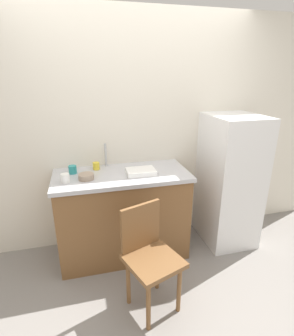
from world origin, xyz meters
TOP-DOWN VIEW (x-y plane):
  - ground_plane at (0.00, 0.00)m, footprint 8.00×8.00m
  - back_wall at (0.00, 1.00)m, footprint 4.80×0.10m
  - cabinet_base at (-0.19, 0.65)m, footprint 1.30×0.60m
  - countertop at (-0.19, 0.65)m, footprint 1.34×0.64m
  - faucet at (-0.32, 0.90)m, footprint 0.02×0.02m
  - refrigerator at (1.02, 0.63)m, footprint 0.54×0.64m
  - chair at (-0.10, -0.09)m, footprint 0.51×0.51m
  - dish_tray at (-0.01, 0.58)m, footprint 0.28×0.20m
  - terracotta_bowl at (-0.53, 0.58)m, footprint 0.14×0.14m
  - cup_yellow at (-0.42, 0.82)m, footprint 0.07×0.07m
  - cup_white at (-0.72, 0.54)m, footprint 0.08×0.08m
  - cup_teal at (-0.66, 0.76)m, footprint 0.08×0.08m

SIDE VIEW (x-z plane):
  - ground_plane at x=0.00m, z-range 0.00..0.00m
  - cabinet_base at x=-0.19m, z-range 0.00..0.89m
  - chair at x=-0.10m, z-range 0.05..0.94m
  - refrigerator at x=1.02m, z-range 0.00..1.46m
  - countertop at x=-0.19m, z-range 0.89..0.93m
  - dish_tray at x=-0.01m, z-range 0.93..0.98m
  - terracotta_bowl at x=-0.53m, z-range 0.93..0.98m
  - cup_yellow at x=-0.42m, z-range 0.93..1.00m
  - cup_teal at x=-0.66m, z-range 0.93..1.01m
  - cup_white at x=-0.72m, z-range 0.93..1.01m
  - faucet at x=-0.32m, z-range 0.93..1.18m
  - back_wall at x=0.00m, z-range 0.00..2.48m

